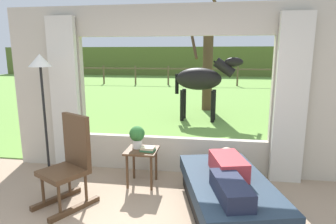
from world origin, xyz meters
The scene contains 15 objects.
back_wall_with_window centered at (0.00, 2.26, 1.25)m, with size 5.20×0.12×2.55m.
curtain_panel_left centered at (-1.69, 2.12, 1.20)m, with size 0.44×0.10×2.40m, color beige.
curtain_panel_right centered at (1.69, 2.12, 1.20)m, with size 0.44×0.10×2.40m, color beige.
outdoor_pasture_lawn centered at (0.00, 13.16, 0.01)m, with size 36.00×21.68×0.02m, color olive.
distant_hill_ridge centered at (0.00, 23.00, 1.20)m, with size 36.00×2.00×2.40m, color #56652C.
recliner_sofa centered at (0.81, 1.11, 0.22)m, with size 1.29×1.87×0.42m.
reclining_person centered at (0.81, 1.06, 0.52)m, with size 0.48×1.42×0.22m.
rocking_chair centered at (-1.10, 1.04, 0.55)m, with size 0.74×0.82×1.12m.
side_table centered at (-0.36, 1.70, 0.43)m, with size 0.44×0.44×0.52m.
potted_plant centered at (-0.44, 1.76, 0.70)m, with size 0.22×0.22×0.32m.
book_stack centered at (-0.26, 1.64, 0.55)m, with size 0.21×0.16×0.06m.
floor_lamp_left centered at (-1.81, 1.71, 1.49)m, with size 0.32×0.32×1.84m.
horse centered at (0.30, 5.81, 1.16)m, with size 1.82×0.66×1.73m.
pasture_tree centered at (0.42, 7.39, 1.63)m, with size 1.40×1.33×3.70m.
pasture_fence_line centered at (0.00, 14.85, 0.74)m, with size 16.10×0.10×1.10m.
Camera 1 is at (0.60, -2.08, 1.85)m, focal length 30.85 mm.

